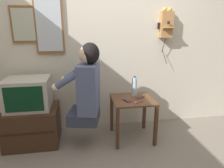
# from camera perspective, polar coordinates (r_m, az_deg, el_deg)

# --- Properties ---
(ground_plane) EXTENTS (14.00, 14.00, 0.00)m
(ground_plane) POSITION_cam_1_polar(r_m,az_deg,el_deg) (2.38, 1.27, -22.69)
(ground_plane) COLOR slate
(wall_back) EXTENTS (6.80, 0.05, 2.55)m
(wall_back) POSITION_cam_1_polar(r_m,az_deg,el_deg) (2.88, -2.34, 11.90)
(wall_back) COLOR beige
(wall_back) RESTS_ON ground_plane
(side_table) EXTENTS (0.54, 0.51, 0.57)m
(side_table) POSITION_cam_1_polar(r_m,az_deg,el_deg) (2.69, 5.91, -6.52)
(side_table) COLOR #51331E
(side_table) RESTS_ON ground_plane
(person) EXTENTS (0.58, 0.51, 0.98)m
(person) POSITION_cam_1_polar(r_m,az_deg,el_deg) (2.42, -7.16, -0.53)
(person) COLOR #2D3347
(person) RESTS_ON ground_plane
(tv_stand) EXTENTS (0.66, 0.52, 0.49)m
(tv_stand) POSITION_cam_1_polar(r_m,az_deg,el_deg) (2.86, -21.67, -10.95)
(tv_stand) COLOR #382316
(tv_stand) RESTS_ON ground_plane
(television) EXTENTS (0.53, 0.43, 0.39)m
(television) POSITION_cam_1_polar(r_m,az_deg,el_deg) (2.71, -22.83, -2.53)
(television) COLOR #ADA89E
(television) RESTS_ON tv_stand
(wall_phone_antique) EXTENTS (0.21, 0.19, 0.78)m
(wall_phone_antique) POSITION_cam_1_polar(r_m,az_deg,el_deg) (3.02, 15.21, 16.21)
(wall_phone_antique) COLOR #AD7A47
(framed_picture) EXTENTS (0.32, 0.03, 0.47)m
(framed_picture) POSITION_cam_1_polar(r_m,az_deg,el_deg) (2.89, -23.81, 15.23)
(framed_picture) COLOR brown
(wall_mirror) EXTENTS (0.36, 0.04, 0.75)m
(wall_mirror) POSITION_cam_1_polar(r_m,az_deg,el_deg) (2.83, -17.52, 15.77)
(wall_mirror) COLOR brown
(cell_phone_held) EXTENTS (0.11, 0.14, 0.01)m
(cell_phone_held) POSITION_cam_1_polar(r_m,az_deg,el_deg) (2.56, 4.29, -4.69)
(cell_phone_held) COLOR maroon
(cell_phone_held) RESTS_ON side_table
(cell_phone_spare) EXTENTS (0.14, 0.12, 0.01)m
(cell_phone_spare) POSITION_cam_1_polar(r_m,az_deg,el_deg) (2.69, 8.08, -3.74)
(cell_phone_spare) COLOR maroon
(cell_phone_spare) RESTS_ON side_table
(water_bottle) EXTENTS (0.07, 0.07, 0.28)m
(water_bottle) POSITION_cam_1_polar(r_m,az_deg,el_deg) (2.72, 6.41, -0.72)
(water_bottle) COLOR silver
(water_bottle) RESTS_ON side_table
(toothbrush) EXTENTS (0.13, 0.10, 0.02)m
(toothbrush) POSITION_cam_1_polar(r_m,az_deg,el_deg) (2.52, 7.52, -5.16)
(toothbrush) COLOR #D83F4C
(toothbrush) RESTS_ON side_table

